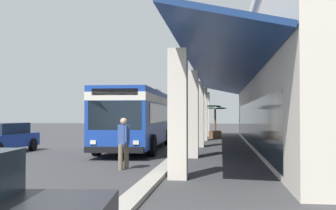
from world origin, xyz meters
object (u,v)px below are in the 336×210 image
(parked_sedan_blue, at_px, (1,138))
(pedestrian, at_px, (124,140))
(transit_bus, at_px, (138,115))
(potted_palm, at_px, (215,131))

(parked_sedan_blue, distance_m, pedestrian, 9.01)
(transit_bus, relative_size, parked_sedan_blue, 2.49)
(transit_bus, relative_size, pedestrian, 6.35)
(transit_bus, distance_m, potted_palm, 11.31)
(pedestrian, xyz_separation_m, potted_palm, (-18.57, 2.87, -0.41))
(pedestrian, distance_m, potted_palm, 18.80)
(pedestrian, height_order, potted_palm, potted_palm)
(pedestrian, bearing_deg, potted_palm, 171.20)
(potted_palm, bearing_deg, parked_sedan_blue, -37.39)
(transit_bus, relative_size, potted_palm, 4.27)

